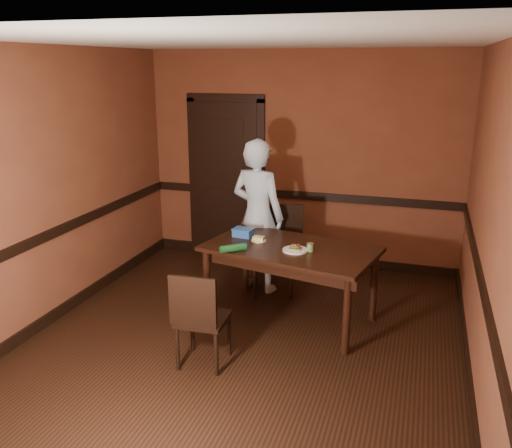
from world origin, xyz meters
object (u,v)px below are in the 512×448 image
Objects in this scene: chair_near at (203,317)px; sandwich_plate at (295,249)px; cheese_saucer at (259,239)px; person at (258,216)px; food_tub at (243,232)px; dining_table at (290,283)px; chair_far at (273,251)px; sauce_jar at (310,247)px.

chair_near is 1.17m from sandwich_plate.
cheese_saucer is (0.15, 1.14, 0.36)m from chair_near.
food_tub is at bearing 103.25° from person.
dining_table is 1.67× the size of chair_far.
chair_far reaches higher than chair_near.
sauce_jar is at bearing -128.75° from chair_near.
chair_near is 5.76× the size of cheese_saucer.
chair_far is at bearing 178.60° from person.
sandwich_plate is at bearing -23.15° from cheese_saucer.
sandwich_plate is (0.07, -0.10, 0.41)m from dining_table.
person is at bearing 135.98° from sauce_jar.
person is 11.52× the size of cheese_saucer.
food_tub is (-0.05, 1.23, 0.39)m from chair_near.
person is 0.62m from cheese_saucer.
dining_table is at bearing -118.42° from chair_near.
food_tub is at bearing 156.16° from sandwich_plate.
person is at bearing 141.43° from dining_table.
chair_near is 0.50× the size of person.
sandwich_plate is (0.42, -0.71, 0.30)m from chair_far.
chair_near is at bearing -103.71° from dining_table.
chair_far is 0.43m from person.
dining_table is 1.90× the size of chair_near.
sauce_jar is (0.76, -0.73, -0.05)m from person.
person is (-0.04, 1.72, 0.44)m from chair_near.
chair_far reaches higher than food_tub.
sauce_jar is 0.36× the size of food_tub.
food_tub is at bearing 154.67° from cheese_saucer.
sauce_jar is 0.81m from food_tub.
sauce_jar is (0.56, -0.68, 0.32)m from chair_far.
dining_table is at bearing -13.52° from cheese_saucer.
chair_far is 1.14× the size of chair_near.
person reaches higher than sandwich_plate.
food_tub is (-0.63, 0.28, 0.03)m from sandwich_plate.
chair_near reaches higher than sandwich_plate.
person reaches higher than chair_far.
chair_far is at bearing 120.87° from sandwich_plate.
chair_near is 1.20m from cheese_saucer.
sauce_jar is 0.54× the size of cheese_saucer.
person is 21.41× the size of sauce_jar.
dining_table is 20.35× the size of sauce_jar.
chair_far is (-0.35, 0.61, 0.11)m from dining_table.
cheese_saucer is at bearing 164.98° from sauce_jar.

